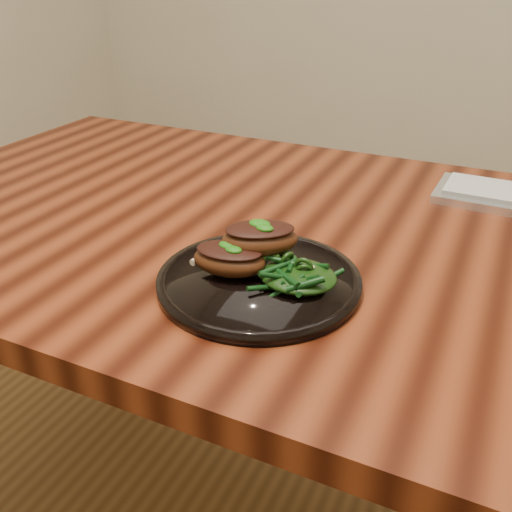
{
  "coord_description": "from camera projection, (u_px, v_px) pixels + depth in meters",
  "views": [
    {
      "loc": [
        0.21,
        -0.74,
        1.12
      ],
      "look_at": [
        -0.06,
        -0.16,
        0.78
      ],
      "focal_mm": 40.0,
      "sensor_mm": 36.0,
      "label": 1
    }
  ],
  "objects": [
    {
      "name": "desk",
      "position": [
        338.0,
        284.0,
        0.88
      ],
      "size": [
        1.6,
        0.8,
        0.75
      ],
      "color": "black",
      "rests_on": "ground"
    },
    {
      "name": "plate",
      "position": [
        259.0,
        280.0,
        0.71
      ],
      "size": [
        0.25,
        0.25,
        0.02
      ],
      "color": "black",
      "rests_on": "desk"
    },
    {
      "name": "lamb_chop_front",
      "position": [
        229.0,
        258.0,
        0.7
      ],
      "size": [
        0.1,
        0.07,
        0.04
      ],
      "color": "#45200D",
      "rests_on": "plate"
    },
    {
      "name": "lamb_chop_back",
      "position": [
        259.0,
        238.0,
        0.71
      ],
      "size": [
        0.11,
        0.1,
        0.04
      ],
      "color": "#45200D",
      "rests_on": "plate"
    },
    {
      "name": "herb_smear",
      "position": [
        255.0,
        251.0,
        0.76
      ],
      "size": [
        0.07,
        0.05,
        0.0
      ],
      "primitive_type": "ellipsoid",
      "color": "#0F4D08",
      "rests_on": "plate"
    },
    {
      "name": "greens_heap",
      "position": [
        298.0,
        272.0,
        0.68
      ],
      "size": [
        0.1,
        0.09,
        0.04
      ],
      "color": "black",
      "rests_on": "plate"
    }
  ]
}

